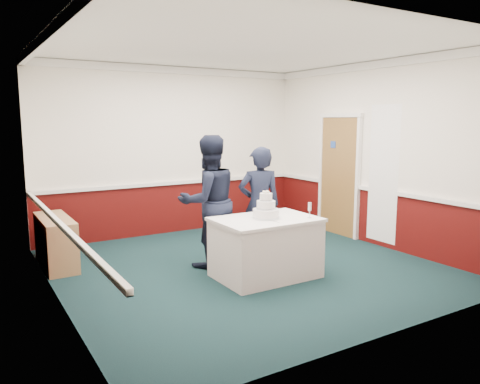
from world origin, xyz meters
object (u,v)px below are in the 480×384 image
cake_knife (273,221)px  person_man (209,201)px  cake_table (266,247)px  wedding_cake (266,210)px  sideboard (56,242)px  champagne_flute (310,207)px  person_woman (259,205)px

cake_knife → person_man: person_man is taller
cake_table → wedding_cake: wedding_cake is taller
wedding_cake → cake_knife: size_ratio=1.65×
sideboard → person_man: bearing=-30.8°
champagne_flute → sideboard: bearing=141.5°
person_woman → person_man: bearing=0.7°
wedding_cake → person_woman: person_woman is taller
cake_table → champagne_flute: size_ratio=6.44×
cake_table → champagne_flute: champagne_flute is taller
cake_knife → person_woman: person_woman is taller
wedding_cake → person_man: (-0.41, 0.82, 0.03)m
wedding_cake → champagne_flute: 0.57m
sideboard → champagne_flute: champagne_flute is taller
sideboard → person_man: (1.87, -1.11, 0.58)m
person_man → wedding_cake: bearing=117.7°
cake_table → cake_knife: (-0.03, -0.20, 0.39)m
person_man → cake_table: bearing=117.7°
cake_knife → champagne_flute: bearing=-21.1°
wedding_cake → person_woman: 0.65m
champagne_flute → person_man: size_ratio=0.11×
person_man → sideboard: bearing=-29.8°
wedding_cake → person_woman: bearing=64.1°
sideboard → cake_table: bearing=-40.2°
person_man → person_woman: bearing=162.3°
sideboard → person_woman: person_woman is taller
person_woman → sideboard: bearing=-8.4°
champagne_flute → person_man: 1.43m
cake_table → person_man: person_man is taller
wedding_cake → cake_knife: bearing=-98.5°
cake_table → wedding_cake: size_ratio=3.63×
wedding_cake → sideboard: bearing=139.8°
person_woman → wedding_cake: bearing=83.4°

